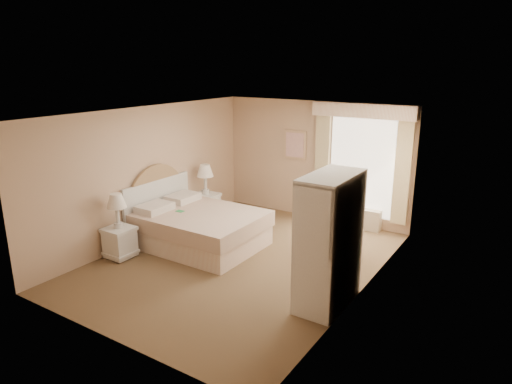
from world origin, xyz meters
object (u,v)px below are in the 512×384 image
Objects in this scene: nightstand_near at (119,234)px; round_table at (341,223)px; bed at (196,226)px; armoire at (329,252)px; nightstand_far at (206,199)px; cafe_chair at (339,210)px.

nightstand_near is 3.93m from round_table.
bed is 1.17× the size of armoire.
bed reaches higher than nightstand_far.
nightstand_near is at bearing -90.00° from nightstand_far.
armoire is (2.93, -0.65, 0.41)m from bed.
bed is at bearing 167.44° from armoire.
cafe_chair is at bearing 45.80° from nightstand_near.
round_table is (2.99, 0.19, -0.00)m from nightstand_far.
armoire is at bearing -12.56° from bed.
armoire is at bearing -71.98° from round_table.
round_table is at bearing 40.46° from nightstand_near.
nightstand_near is at bearing -121.97° from bed.
nightstand_near is at bearing -139.54° from round_table.
cafe_chair is (2.81, 2.89, 0.14)m from nightstand_near.
armoire is at bearing 7.88° from nightstand_near.
armoire is (0.66, -2.04, 0.32)m from round_table.
nightstand_far is (-0.72, 1.20, 0.08)m from bed.
round_table is 2.17m from armoire.
bed is at bearing -59.00° from nightstand_far.
bed is 3.24× the size of round_table.
nightstand_near is at bearing -172.12° from armoire.
bed reaches higher than round_table.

